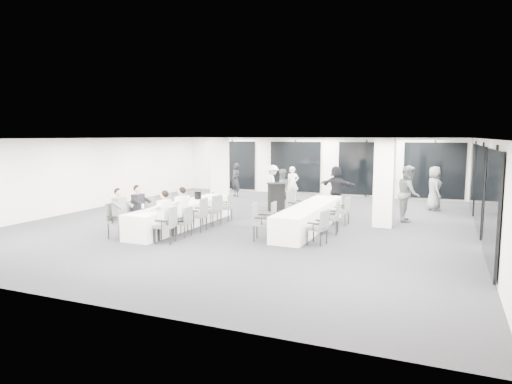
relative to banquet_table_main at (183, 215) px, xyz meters
The scene contains 43 objects.
room 3.84m from the banquet_table_main, 46.08° to the left, with size 14.04×16.04×2.84m.
column_left 4.99m from the banquet_table_main, 103.16° to the left, with size 0.60×0.60×2.80m, color silver.
column_right 6.50m from the banquet_table_main, 23.50° to the left, with size 0.60×0.60×2.80m, color silver.
banquet_table_main is the anchor object (origin of this frame).
banquet_table_side 4.03m from the banquet_table_main, 18.06° to the left, with size 0.90×5.00×0.75m, color silver.
cocktail_table 4.45m from the banquet_table_main, 68.01° to the left, with size 0.78×0.78×1.08m.
chair_main_left_near 2.30m from the banquet_table_main, 111.51° to the right, with size 0.54×0.60×1.01m.
chair_main_left_second 1.56m from the banquet_table_main, 122.53° to the right, with size 0.59×0.62×0.96m.
chair_main_left_mid 0.90m from the banquet_table_main, 159.16° to the right, with size 0.53×0.57×0.93m.
chair_main_left_fourth 1.03m from the banquet_table_main, 145.46° to the left, with size 0.50×0.56×0.97m.
chair_main_left_far 1.74m from the banquet_table_main, 118.50° to the left, with size 0.52×0.55×0.89m.
chair_main_right_near 2.23m from the banquet_table_main, 67.95° to the right, with size 0.60×0.63×1.00m.
chair_main_right_second 1.47m from the banquet_table_main, 55.79° to the right, with size 0.44×0.49×0.86m.
chair_main_right_mid 0.94m from the banquet_table_main, 24.14° to the right, with size 0.56×0.61×1.01m.
chair_main_right_fourth 1.02m from the banquet_table_main, 33.20° to the left, with size 0.58×0.62×0.99m.
chair_main_right_far 1.71m from the banquet_table_main, 60.89° to the left, with size 0.53×0.57×0.93m.
chair_side_left_near 3.10m from the banquet_table_main, 14.97° to the right, with size 0.62×0.65×1.04m.
chair_side_left_mid 3.07m from the banquet_table_main, 11.56° to the left, with size 0.47×0.52×0.88m.
chair_side_left_far 3.78m from the banquet_table_main, 37.61° to the left, with size 0.62×0.65×1.02m.
chair_side_right_near 4.71m from the banquet_table_main, ahead, with size 0.54×0.58×0.93m.
chair_side_right_mid 4.74m from the banquet_table_main, 10.01° to the left, with size 0.55×0.60×0.98m.
chair_side_right_far 5.21m from the banquet_table_main, 26.66° to the left, with size 0.50×0.54×0.91m.
seated_guest_a 2.28m from the banquet_table_main, 107.37° to the right, with size 0.50×0.38×1.44m.
seated_guest_b 1.51m from the banquet_table_main, 117.48° to the right, with size 0.50×0.38×1.44m.
seated_guest_c 2.23m from the banquet_table_main, 72.22° to the right, with size 0.50×0.38×1.44m.
seated_guest_d 1.45m from the banquet_table_main, 61.15° to the right, with size 0.50×0.38×1.44m.
standing_guest_a 7.32m from the banquet_table_main, 79.59° to the left, with size 0.62×0.50×1.71m, color white.
standing_guest_b 5.00m from the banquet_table_main, 70.31° to the left, with size 0.87×0.53×1.80m, color #5C5F64.
standing_guest_c 7.01m from the banquet_table_main, 86.42° to the left, with size 1.16×0.59×1.79m, color white.
standing_guest_d 9.39m from the banquet_table_main, 55.13° to the left, with size 1.11×0.62×1.89m, color white.
standing_guest_e 9.86m from the banquet_table_main, 42.23° to the left, with size 0.93×0.57×1.94m, color #5C5F64.
standing_guest_f 7.20m from the banquet_table_main, 60.63° to the left, with size 1.73×0.66×1.88m, color black.
standing_guest_g 7.47m from the banquet_table_main, 102.10° to the left, with size 0.66×0.53×1.81m, color black.
standing_guest_h 7.61m from the banquet_table_main, 30.38° to the left, with size 1.04×0.63×2.15m, color #5C5F64.
ice_bucket_near 1.12m from the banquet_table_main, 85.83° to the right, with size 0.20×0.20×0.23m, color black.
ice_bucket_far 1.19m from the banquet_table_main, 92.68° to the left, with size 0.24×0.24×0.27m, color black.
water_bottle_a 1.95m from the banquet_table_main, 93.30° to the right, with size 0.08×0.08×0.24m, color silver.
water_bottle_b 0.56m from the banquet_table_main, 74.08° to the left, with size 0.08×0.08×0.24m, color silver.
water_bottle_c 2.24m from the banquet_table_main, 91.80° to the left, with size 0.08×0.08×0.24m, color silver.
plate_a 1.78m from the banquet_table_main, 93.03° to the right, with size 0.20×0.20×0.03m.
plate_b 1.67m from the banquet_table_main, 83.57° to the right, with size 0.22×0.22×0.03m.
plate_c 0.65m from the banquet_table_main, 74.35° to the right, with size 0.22×0.22×0.03m.
wine_glass 2.00m from the banquet_table_main, 82.03° to the right, with size 0.07×0.07×0.18m.
Camera 1 is at (6.00, -13.86, 2.88)m, focal length 32.00 mm.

